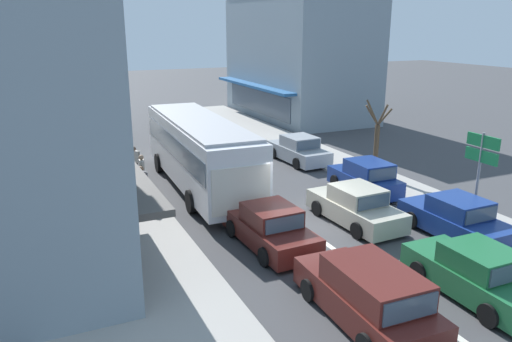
{
  "coord_description": "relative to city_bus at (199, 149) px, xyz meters",
  "views": [
    {
      "loc": [
        -8.81,
        -15.13,
        7.27
      ],
      "look_at": [
        -0.19,
        3.71,
        1.2
      ],
      "focal_mm": 35.0,
      "sensor_mm": 36.0,
      "label": 1
    }
  ],
  "objects": [
    {
      "name": "traffic_light_downstreet",
      "position": [
        -2.21,
        14.27,
        0.97
      ],
      "size": [
        0.32,
        0.24,
        4.2
      ],
      "color": "gray",
      "rests_on": "ground"
    },
    {
      "name": "parked_hatchback_kerb_second",
      "position": [
        6.46,
        -3.83,
        -1.17
      ],
      "size": [
        1.91,
        3.75,
        1.54
      ],
      "color": "navy",
      "rests_on": "ground"
    },
    {
      "name": "sidewalk_left",
      "position": [
        -4.82,
        0.03,
        -1.81
      ],
      "size": [
        5.2,
        44.0,
        0.14
      ],
      "primitive_type": "cube",
      "color": "#A39E96",
      "rests_on": "ground"
    },
    {
      "name": "street_tree_right",
      "position": [
        8.49,
        -1.85,
        -0.13
      ],
      "size": [
        1.6,
        1.66,
        3.73
      ],
      "color": "brown",
      "rests_on": "ground"
    },
    {
      "name": "parked_sedan_kerb_third",
      "position": [
        6.39,
        2.12,
        -1.22
      ],
      "size": [
        2.01,
        4.26,
        1.47
      ],
      "color": "#9EA3A8",
      "rests_on": "ground"
    },
    {
      "name": "kerb_right",
      "position": [
        8.18,
        0.03,
        -1.82
      ],
      "size": [
        2.8,
        44.0,
        0.12
      ],
      "primitive_type": "cube",
      "color": "#A39E96",
      "rests_on": "ground"
    },
    {
      "name": "lane_centre_line",
      "position": [
        1.98,
        -1.97,
        -1.88
      ],
      "size": [
        0.2,
        28.0,
        0.01
      ],
      "primitive_type": "cube",
      "color": "silver",
      "rests_on": "ground"
    },
    {
      "name": "city_bus",
      "position": [
        0.0,
        0.0,
        0.0
      ],
      "size": [
        3.05,
        10.95,
        3.23
      ],
      "color": "silver",
      "rests_on": "ground"
    },
    {
      "name": "pedestrian_browsing_midblock",
      "position": [
        -2.58,
        0.38,
        -0.81
      ],
      "size": [
        0.27,
        0.57,
        1.63
      ],
      "color": "#232838",
      "rests_on": "sidewalk_left"
    },
    {
      "name": "sedan_behind_bus_mid",
      "position": [
        0.13,
        -7.05,
        -1.22
      ],
      "size": [
        2.01,
        4.26,
        1.47
      ],
      "color": "#561E19",
      "rests_on": "ground"
    },
    {
      "name": "ground_plane",
      "position": [
        1.98,
        -5.97,
        -1.88
      ],
      "size": [
        140.0,
        140.0,
        0.0
      ],
      "primitive_type": "plane",
      "color": "#3F3F42"
    },
    {
      "name": "building_right_far",
      "position": [
        13.47,
        15.07,
        3.09
      ],
      "size": [
        8.17,
        13.71,
        9.96
      ],
      "color": "#84939E",
      "rests_on": "ground"
    },
    {
      "name": "pedestrian_far_walker",
      "position": [
        -2.99,
        -1.43,
        -0.81
      ],
      "size": [
        0.6,
        0.5,
        1.63
      ],
      "color": "#333338",
      "rests_on": "sidewalk_left"
    },
    {
      "name": "parked_sedan_kerb_front",
      "position": [
        6.5,
        -9.09,
        -1.22
      ],
      "size": [
        1.92,
        4.21,
        1.47
      ],
      "color": "navy",
      "rests_on": "ground"
    },
    {
      "name": "shopfront_far_end",
      "position": [
        -8.2,
        12.55,
        2.24
      ],
      "size": [
        8.97,
        9.24,
        8.26
      ],
      "color": "silver",
      "rests_on": "ground"
    },
    {
      "name": "wagon_adjacent_lane_trail",
      "position": [
        0.38,
        -12.13,
        -1.14
      ],
      "size": [
        2.03,
        4.55,
        1.58
      ],
      "color": "#561E19",
      "rests_on": "ground"
    },
    {
      "name": "sedan_queue_gap_filler",
      "position": [
        4.0,
        -6.54,
        -1.22
      ],
      "size": [
        2.03,
        4.27,
        1.47
      ],
      "color": "#B7B29E",
      "rests_on": "ground"
    },
    {
      "name": "directional_road_sign",
      "position": [
        7.75,
        -8.72,
        0.82
      ],
      "size": [
        0.1,
        1.4,
        3.6
      ],
      "color": "gray",
      "rests_on": "ground"
    },
    {
      "name": "sedan_queue_far_back",
      "position": [
        3.88,
        -12.37,
        -1.22
      ],
      "size": [
        1.93,
        4.22,
        1.47
      ],
      "color": "#1E6638",
      "rests_on": "ground"
    },
    {
      "name": "pedestrian_with_handbag_near",
      "position": [
        -2.55,
        2.11,
        -0.81
      ],
      "size": [
        0.65,
        0.26,
        1.63
      ],
      "color": "#4C4742",
      "rests_on": "sidewalk_left"
    }
  ]
}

